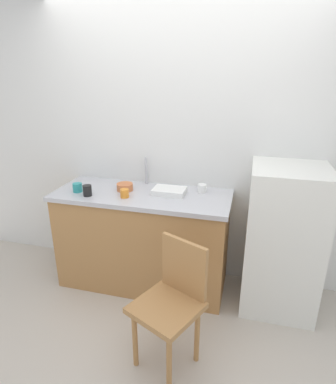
# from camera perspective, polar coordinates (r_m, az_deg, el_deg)

# --- Properties ---
(ground_plane) EXTENTS (8.00, 8.00, 0.00)m
(ground_plane) POSITION_cam_1_polar(r_m,az_deg,el_deg) (2.72, -2.55, -24.21)
(ground_plane) COLOR #BCB2A3
(back_wall) EXTENTS (4.80, 0.10, 2.60)m
(back_wall) POSITION_cam_1_polar(r_m,az_deg,el_deg) (2.96, 2.88, 8.63)
(back_wall) COLOR silver
(back_wall) RESTS_ON ground_plane
(cabinet_base) EXTENTS (1.52, 0.60, 0.88)m
(cabinet_base) POSITION_cam_1_polar(r_m,az_deg,el_deg) (3.02, -4.39, -8.67)
(cabinet_base) COLOR #A87542
(cabinet_base) RESTS_ON ground_plane
(countertop) EXTENTS (1.56, 0.64, 0.04)m
(countertop) POSITION_cam_1_polar(r_m,az_deg,el_deg) (2.83, -4.64, -0.52)
(countertop) COLOR #B7B7BC
(countertop) RESTS_ON cabinet_base
(faucet) EXTENTS (0.02, 0.02, 0.26)m
(faucet) POSITION_cam_1_polar(r_m,az_deg,el_deg) (3.02, -3.91, 3.88)
(faucet) COLOR #B7B7BC
(faucet) RESTS_ON countertop
(refrigerator) EXTENTS (0.59, 0.59, 1.24)m
(refrigerator) POSITION_cam_1_polar(r_m,az_deg,el_deg) (2.82, 19.78, -8.03)
(refrigerator) COLOR silver
(refrigerator) RESTS_ON ground_plane
(chair) EXTENTS (0.53, 0.53, 0.89)m
(chair) POSITION_cam_1_polar(r_m,az_deg,el_deg) (2.24, 0.74, -18.67)
(chair) COLOR #A87542
(chair) RESTS_ON ground_plane
(dish_tray) EXTENTS (0.28, 0.20, 0.05)m
(dish_tray) POSITION_cam_1_polar(r_m,az_deg,el_deg) (2.78, 0.23, 0.15)
(dish_tray) COLOR white
(dish_tray) RESTS_ON countertop
(terracotta_bowl) EXTENTS (0.14, 0.14, 0.06)m
(terracotta_bowl) POSITION_cam_1_polar(r_m,az_deg,el_deg) (2.89, -7.73, 0.91)
(terracotta_bowl) COLOR #C67042
(terracotta_bowl) RESTS_ON countertop
(cup_teal) EXTENTS (0.08, 0.08, 0.08)m
(cup_teal) POSITION_cam_1_polar(r_m,az_deg,el_deg) (2.94, -15.89, 0.76)
(cup_teal) COLOR teal
(cup_teal) RESTS_ON countertop
(cup_orange) EXTENTS (0.07, 0.07, 0.07)m
(cup_orange) POSITION_cam_1_polar(r_m,az_deg,el_deg) (2.72, -7.77, -0.22)
(cup_orange) COLOR orange
(cup_orange) RESTS_ON countertop
(cup_black) EXTENTS (0.07, 0.07, 0.09)m
(cup_black) POSITION_cam_1_polar(r_m,az_deg,el_deg) (2.82, -14.23, 0.26)
(cup_black) COLOR black
(cup_black) RESTS_ON countertop
(cup_white) EXTENTS (0.08, 0.08, 0.07)m
(cup_white) POSITION_cam_1_polar(r_m,az_deg,el_deg) (2.83, 6.11, 0.64)
(cup_white) COLOR white
(cup_white) RESTS_ON countertop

